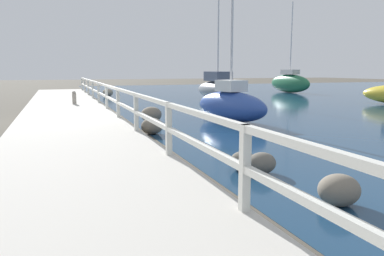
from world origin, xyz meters
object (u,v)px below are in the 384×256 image
at_px(sailboat_green, 290,83).
at_px(sailboat_gray, 218,88).
at_px(sailboat_blue, 231,104).
at_px(mooring_bollard, 74,97).

xyz_separation_m(sailboat_green, sailboat_gray, (-8.36, -4.68, -0.11)).
relative_size(sailboat_green, sailboat_blue, 1.08).
relative_size(mooring_bollard, sailboat_gray, 0.09).
height_order(mooring_bollard, sailboat_green, sailboat_green).
distance_m(sailboat_green, sailboat_blue, 18.20).
bearing_deg(sailboat_blue, sailboat_gray, 55.35).
bearing_deg(mooring_bollard, sailboat_blue, -49.96).
bearing_deg(sailboat_green, sailboat_blue, -132.04).
relative_size(mooring_bollard, sailboat_green, 0.08).
distance_m(mooring_bollard, sailboat_gray, 9.09).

